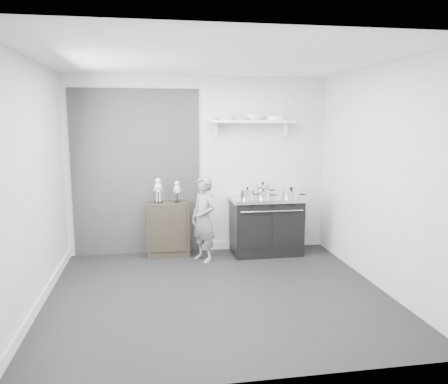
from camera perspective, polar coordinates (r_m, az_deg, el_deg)
The scene contains 15 objects.
ground at distance 5.34m, azimuth -0.95°, elevation -13.09°, with size 4.00×4.00×0.00m, color black.
room_shell at distance 5.08m, azimuth -2.24°, elevation 4.85°, with size 4.02×3.62×2.71m.
wall_shelf at distance 6.73m, azimuth 3.68°, elevation 9.10°, with size 1.30×0.26×0.24m.
stove at distance 6.77m, azimuth 5.50°, elevation -4.28°, with size 1.10×0.69×0.88m.
side_cabinet at distance 6.69m, azimuth -7.34°, elevation -4.80°, with size 0.63×0.37×0.82m, color black.
child at distance 6.34m, azimuth -2.67°, elevation -3.55°, with size 0.45×0.30×1.24m, color slate.
pot_front_left at distance 6.48m, azimuth 3.06°, elevation -0.26°, with size 0.30×0.21×0.18m.
pot_back_left at distance 6.76m, azimuth 5.08°, elevation 0.28°, with size 0.32×0.23×0.22m.
pot_front_right at distance 6.57m, azimuth 8.77°, elevation -0.28°, with size 0.36×0.27×0.18m.
pot_front_center at distance 6.50m, azimuth 5.21°, elevation -0.35°, with size 0.28×0.20×0.16m.
skeleton_full at distance 6.57m, azimuth -8.59°, elevation 0.45°, with size 0.12×0.08×0.43m, color silver, non-canonical shape.
skeleton_torso at distance 6.58m, azimuth -6.15°, elevation 0.25°, with size 0.10×0.07×0.37m, color silver, non-canonical shape.
bowl_large at distance 6.64m, azimuth 0.24°, elevation 9.71°, with size 0.31×0.31×0.08m, color white.
bowl_small at distance 6.73m, azimuth 4.08°, elevation 9.72°, with size 0.27×0.27×0.08m, color white.
plate_stack at distance 6.82m, azimuth 6.75°, elevation 9.57°, with size 0.28×0.28×0.06m, color white.
Camera 1 is at (-0.73, -4.88, 2.04)m, focal length 35.00 mm.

